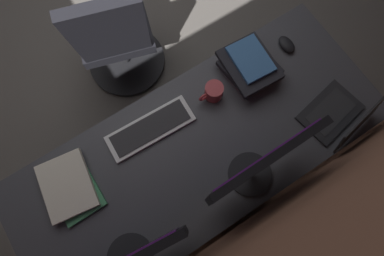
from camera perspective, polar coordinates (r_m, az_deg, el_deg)
name	(u,v)px	position (r m, az deg, el deg)	size (l,w,h in m)	color
wall_back	(370,187)	(0.99, 29.52, -9.22)	(4.59, 0.10, 2.60)	brown
desk	(198,152)	(1.54, 1.02, -4.40)	(1.81, 0.73, 0.73)	#38383D
drawer_pedestal	(202,165)	(1.84, 1.81, -6.64)	(0.40, 0.51, 0.69)	#38383D
monitor_secondary	(261,165)	(1.23, 12.34, -6.62)	(0.48, 0.20, 0.43)	black
laptop_leftmost	(341,117)	(1.61, 25.45, 1.87)	(0.33, 0.29, 0.20)	black
keyboard_main	(150,128)	(1.49, -7.55, -0.07)	(0.43, 0.16, 0.02)	silver
mouse_main	(287,44)	(1.71, 16.78, 14.30)	(0.06, 0.10, 0.03)	black
book_stack_near	(250,66)	(1.57, 10.51, 10.95)	(0.25, 0.28, 0.11)	#B2383D
book_stack_far	(70,187)	(1.52, -21.30, -9.88)	(0.25, 0.31, 0.05)	#3D8456
coffee_mug	(213,92)	(1.51, 3.88, 6.58)	(0.13, 0.09, 0.09)	#A53338
office_chair	(116,39)	(2.05, -13.55, 15.37)	(0.56, 0.60, 0.97)	black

